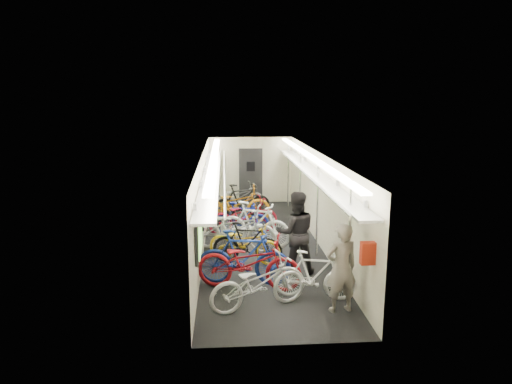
{
  "coord_description": "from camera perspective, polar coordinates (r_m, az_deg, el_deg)",
  "views": [
    {
      "loc": [
        -0.95,
        -11.43,
        3.78
      ],
      "look_at": [
        -0.06,
        1.27,
        1.15
      ],
      "focal_mm": 32.0,
      "sensor_mm": 36.0,
      "label": 1
    }
  ],
  "objects": [
    {
      "name": "bicycle_9",
      "position": [
        14.31,
        -1.76,
        -1.24
      ],
      "size": [
        2.02,
        1.15,
        1.17
      ],
      "primitive_type": "imported",
      "rotation": [
        0.0,
        0.0,
        1.9
      ],
      "color": "black",
      "rests_on": "ground"
    },
    {
      "name": "passenger_near",
      "position": [
        8.34,
        10.6,
        -9.3
      ],
      "size": [
        0.67,
        0.51,
        1.64
      ],
      "primitive_type": "imported",
      "rotation": [
        0.0,
        0.0,
        3.36
      ],
      "color": "gray",
      "rests_on": "ground"
    },
    {
      "name": "bicycle_8",
      "position": [
        12.86,
        -1.57,
        -2.99
      ],
      "size": [
        2.11,
        1.15,
        1.05
      ],
      "primitive_type": "imported",
      "rotation": [
        0.0,
        0.0,
        1.81
      ],
      "color": "maroon",
      "rests_on": "ground"
    },
    {
      "name": "bicycle_3",
      "position": [
        10.59,
        -1.1,
        -6.4
      ],
      "size": [
        1.71,
        0.85,
        0.99
      ],
      "primitive_type": "imported",
      "rotation": [
        0.0,
        0.0,
        1.33
      ],
      "color": "black",
      "rests_on": "ground"
    },
    {
      "name": "bicycle_4",
      "position": [
        10.69,
        -1.45,
        -6.39
      ],
      "size": [
        1.87,
        1.26,
        0.93
      ],
      "primitive_type": "imported",
      "rotation": [
        0.0,
        0.0,
        1.17
      ],
      "color": "gold",
      "rests_on": "ground"
    },
    {
      "name": "bicycle_12",
      "position": [
        15.24,
        -2.44,
        -0.73
      ],
      "size": [
        2.05,
        1.16,
        1.02
      ],
      "primitive_type": "imported",
      "rotation": [
        0.0,
        0.0,
        1.83
      ],
      "color": "slate",
      "rests_on": "ground"
    },
    {
      "name": "bicycle_6",
      "position": [
        11.47,
        -2.8,
        -4.54
      ],
      "size": [
        2.34,
        1.44,
        1.16
      ],
      "primitive_type": "imported",
      "rotation": [
        0.0,
        0.0,
        1.24
      ],
      "color": "#B5B5BA",
      "rests_on": "ground"
    },
    {
      "name": "bicycle_0",
      "position": [
        8.42,
        0.27,
        -11.33
      ],
      "size": [
        1.97,
        1.24,
        0.98
      ],
      "primitive_type": "imported",
      "rotation": [
        0.0,
        0.0,
        1.92
      ],
      "color": "silver",
      "rests_on": "ground"
    },
    {
      "name": "bicycle_2",
      "position": [
        9.22,
        -0.91,
        -8.81
      ],
      "size": [
        2.23,
        1.21,
        1.11
      ],
      "primitive_type": "imported",
      "rotation": [
        0.0,
        0.0,
        1.33
      ],
      "color": "maroon",
      "rests_on": "ground"
    },
    {
      "name": "train_car_shell",
      "position": [
        12.34,
        -1.21,
        1.76
      ],
      "size": [
        10.0,
        10.0,
        10.0
      ],
      "color": "black",
      "rests_on": "ground"
    },
    {
      "name": "bicycle_7",
      "position": [
        12.82,
        -1.81,
        -3.31
      ],
      "size": [
        1.59,
        0.58,
        0.94
      ],
      "primitive_type": "imported",
      "rotation": [
        0.0,
        0.0,
        1.48
      ],
      "color": "navy",
      "rests_on": "ground"
    },
    {
      "name": "bicycle_11",
      "position": [
        8.88,
        7.29,
        -10.25
      ],
      "size": [
        1.65,
        0.8,
        0.95
      ],
      "primitive_type": "imported",
      "rotation": [
        0.0,
        0.0,
        1.34
      ],
      "color": "white",
      "rests_on": "ground"
    },
    {
      "name": "bicycle_5",
      "position": [
        11.79,
        -0.18,
        -4.05
      ],
      "size": [
        2.0,
        1.31,
        1.17
      ],
      "primitive_type": "imported",
      "rotation": [
        0.0,
        0.0,
        1.14
      ],
      "color": "silver",
      "rests_on": "ground"
    },
    {
      "name": "passenger_mid",
      "position": [
        9.98,
        4.97,
        -5.08
      ],
      "size": [
        0.9,
        0.71,
        1.82
      ],
      "primitive_type": "imported",
      "rotation": [
        0.0,
        0.0,
        3.17
      ],
      "color": "black",
      "rests_on": "ground"
    },
    {
      "name": "bicycle_10",
      "position": [
        14.06,
        -2.62,
        -1.53
      ],
      "size": [
        2.21,
        0.84,
        1.15
      ],
      "primitive_type": "imported",
      "rotation": [
        0.0,
        0.0,
        1.54
      ],
      "color": "#C87A12",
      "rests_on": "ground"
    },
    {
      "name": "backpack",
      "position": [
        7.77,
        13.87,
        -7.43
      ],
      "size": [
        0.26,
        0.14,
        0.38
      ],
      "primitive_type": "cube",
      "rotation": [
        0.0,
        0.0,
        0.01
      ],
      "color": "#B02411",
      "rests_on": "passenger_near"
    },
    {
      "name": "bicycle_1",
      "position": [
        9.4,
        -1.54,
        -8.21
      ],
      "size": [
        2.01,
        0.84,
        1.17
      ],
      "primitive_type": "imported",
      "rotation": [
        0.0,
        0.0,
        1.42
      ],
      "color": "navy",
      "rests_on": "ground"
    }
  ]
}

